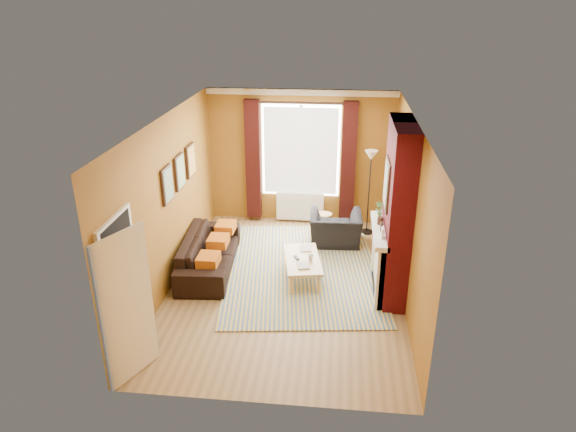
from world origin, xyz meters
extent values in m
plane|color=olive|center=(0.00, 0.00, 0.00)|extent=(5.50, 5.50, 0.00)
cube|color=#915F1B|center=(0.00, 2.75, 1.40)|extent=(3.80, 0.02, 2.80)
cube|color=#915F1B|center=(0.00, -2.75, 1.40)|extent=(3.80, 0.02, 2.80)
cube|color=#915F1B|center=(1.90, 0.00, 1.40)|extent=(0.02, 5.50, 2.80)
cube|color=#915F1B|center=(-1.90, 0.00, 1.40)|extent=(0.02, 5.50, 2.80)
cube|color=silver|center=(0.00, 0.00, 2.80)|extent=(3.80, 5.50, 0.01)
cube|color=#470A0F|center=(1.72, 0.00, 1.40)|extent=(0.35, 1.40, 2.80)
cube|color=white|center=(1.53, 0.00, 0.55)|extent=(0.12, 1.30, 1.10)
cube|color=white|center=(1.48, 0.00, 1.08)|extent=(0.22, 1.40, 0.08)
cube|color=white|center=(1.51, -0.58, 0.52)|extent=(0.16, 0.14, 1.04)
cube|color=white|center=(1.51, 0.58, 0.52)|extent=(0.16, 0.14, 1.04)
cube|color=black|center=(1.56, 0.00, 0.45)|extent=(0.06, 0.80, 0.90)
cube|color=black|center=(1.54, 0.00, 0.03)|extent=(0.20, 1.00, 0.06)
cube|color=white|center=(1.49, -0.35, 1.20)|extent=(0.03, 0.12, 0.16)
cube|color=black|center=(1.49, -0.10, 1.19)|extent=(0.03, 0.10, 0.14)
cylinder|color=black|center=(1.49, 0.15, 1.18)|extent=(0.10, 0.10, 0.12)
cube|color=black|center=(1.53, 0.00, 1.85)|extent=(0.03, 0.60, 0.75)
cube|color=olive|center=(1.51, 0.00, 1.85)|extent=(0.01, 0.52, 0.66)
cube|color=white|center=(0.00, 2.71, 2.74)|extent=(3.80, 0.08, 0.12)
cube|color=white|center=(0.00, 2.72, 1.55)|extent=(1.60, 0.04, 1.90)
cube|color=white|center=(0.00, 2.68, 1.55)|extent=(1.50, 0.02, 1.80)
cube|color=white|center=(0.00, 2.70, 1.55)|extent=(0.06, 0.04, 1.90)
cube|color=#340E0B|center=(-0.98, 2.63, 1.35)|extent=(0.30, 0.16, 2.50)
cube|color=#340E0B|center=(0.98, 2.63, 1.35)|extent=(0.30, 0.16, 2.50)
cylinder|color=black|center=(0.00, 2.63, 2.55)|extent=(2.30, 0.05, 0.05)
cube|color=white|center=(0.00, 2.65, 0.35)|extent=(1.00, 0.10, 0.60)
cube|color=white|center=(-0.45, 2.59, 0.35)|extent=(0.04, 0.03, 0.56)
cube|color=white|center=(-0.34, 2.59, 0.35)|extent=(0.04, 0.03, 0.56)
cube|color=white|center=(-0.23, 2.59, 0.35)|extent=(0.04, 0.03, 0.56)
cube|color=white|center=(-0.12, 2.59, 0.35)|extent=(0.04, 0.03, 0.56)
cube|color=white|center=(-0.01, 2.59, 0.35)|extent=(0.04, 0.03, 0.56)
cube|color=white|center=(0.10, 2.59, 0.35)|extent=(0.04, 0.03, 0.56)
cube|color=white|center=(0.21, 2.59, 0.35)|extent=(0.04, 0.03, 0.56)
cube|color=white|center=(0.32, 2.59, 0.35)|extent=(0.04, 0.03, 0.56)
cube|color=white|center=(0.43, 2.59, 0.35)|extent=(0.04, 0.03, 0.56)
cube|color=black|center=(-1.87, -0.10, 1.75)|extent=(0.04, 0.44, 0.58)
cube|color=#C7E636|center=(-1.84, -0.10, 1.75)|extent=(0.01, 0.38, 0.52)
cube|color=black|center=(-1.87, 0.55, 1.75)|extent=(0.04, 0.44, 0.58)
cube|color=green|center=(-1.84, 0.55, 1.75)|extent=(0.01, 0.38, 0.52)
cube|color=black|center=(-1.87, 1.20, 1.75)|extent=(0.04, 0.44, 0.58)
cube|color=#D36334|center=(-1.84, 1.20, 1.75)|extent=(0.01, 0.38, 0.52)
cube|color=white|center=(-1.88, -2.05, 1.00)|extent=(0.05, 0.94, 2.06)
cube|color=black|center=(-1.85, -2.05, 1.00)|extent=(0.02, 0.80, 1.98)
cube|color=white|center=(-1.68, -2.41, 1.00)|extent=(0.37, 0.74, 1.98)
imported|color=#3F7634|center=(1.49, 0.45, 1.26)|extent=(0.14, 0.10, 0.27)
cube|color=#A64F0D|center=(-1.27, -0.17, 0.49)|extent=(0.34, 0.40, 0.16)
cube|color=#A64F0D|center=(-1.27, 0.53, 0.49)|extent=(0.34, 0.40, 0.16)
cube|color=#A64F0D|center=(-1.27, 1.13, 0.49)|extent=(0.34, 0.40, 0.16)
cube|color=#355D93|center=(0.21, 0.55, 0.01)|extent=(3.08, 3.97, 0.02)
imported|color=black|center=(-1.42, 0.43, 0.31)|extent=(0.99, 2.20, 0.63)
imported|color=black|center=(0.78, 1.64, 0.32)|extent=(1.02, 0.91, 0.64)
cube|color=#D2B479|center=(0.25, 0.25, 0.36)|extent=(0.77, 1.23, 0.05)
cylinder|color=#D2B479|center=(0.11, -0.30, 0.17)|extent=(0.06, 0.06, 0.33)
cylinder|color=#D2B479|center=(0.56, -0.22, 0.17)|extent=(0.06, 0.06, 0.33)
cylinder|color=#D2B479|center=(-0.07, 0.72, 0.17)|extent=(0.06, 0.06, 0.33)
cylinder|color=#D2B479|center=(0.38, 0.80, 0.17)|extent=(0.06, 0.06, 0.33)
cylinder|color=olive|center=(0.54, 2.22, 0.19)|extent=(0.41, 0.41, 0.38)
cylinder|color=black|center=(1.41, 2.24, 0.02)|extent=(0.32, 0.32, 0.03)
cylinder|color=black|center=(1.41, 2.24, 0.83)|extent=(0.03, 0.03, 1.60)
cone|color=beige|center=(1.41, 2.24, 1.64)|extent=(0.32, 0.32, 0.19)
imported|color=#999999|center=(0.19, -0.04, 0.39)|extent=(0.24, 0.29, 0.02)
imported|color=#999999|center=(0.18, 0.60, 0.39)|extent=(0.23, 0.29, 0.02)
imported|color=#999999|center=(0.39, 0.21, 0.43)|extent=(0.12, 0.12, 0.09)
cube|color=#232325|center=(0.15, 0.24, 0.39)|extent=(0.11, 0.16, 0.02)
camera|label=1|loc=(0.82, -7.43, 4.46)|focal=32.00mm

